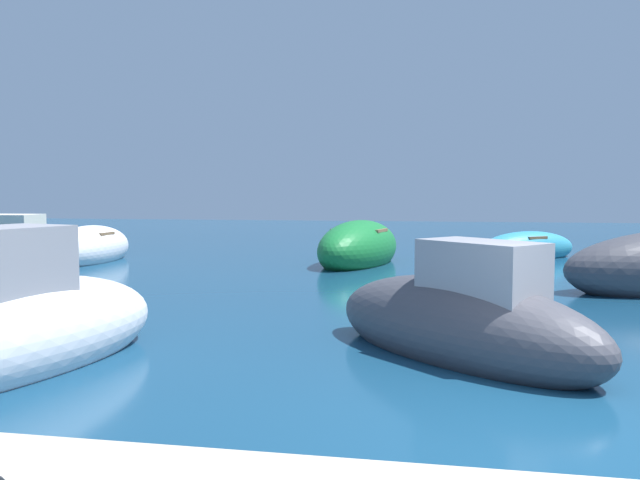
{
  "coord_description": "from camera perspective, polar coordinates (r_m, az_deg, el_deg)",
  "views": [
    {
      "loc": [
        -1.33,
        -5.66,
        2.09
      ],
      "look_at": [
        -4.13,
        10.09,
        0.88
      ],
      "focal_mm": 35.61,
      "sensor_mm": 36.0,
      "label": 1
    }
  ],
  "objects": [
    {
      "name": "moored_boat_1",
      "position": [
        20.32,
        -20.02,
        -0.73
      ],
      "size": [
        1.62,
        4.07,
        1.4
      ],
      "rotation": [
        0.0,
        0.0,
        1.59
      ],
      "color": "white",
      "rests_on": "ground"
    },
    {
      "name": "moored_boat_7",
      "position": [
        15.31,
        -26.54,
        -2.28
      ],
      "size": [
        3.25,
        1.49,
        1.88
      ],
      "rotation": [
        0.0,
        0.0,
        3.19
      ],
      "color": "#197233",
      "rests_on": "ground"
    },
    {
      "name": "moored_boat_8",
      "position": [
        21.15,
        18.14,
        -0.72
      ],
      "size": [
        3.67,
        3.05,
        1.1
      ],
      "rotation": [
        0.0,
        0.0,
        3.74
      ],
      "color": "teal",
      "rests_on": "ground"
    },
    {
      "name": "moored_boat_2",
      "position": [
        18.54,
        3.52,
        -0.73
      ],
      "size": [
        2.8,
        4.85,
        1.64
      ],
      "rotation": [
        0.0,
        0.0,
        4.49
      ],
      "color": "#197233",
      "rests_on": "ground"
    },
    {
      "name": "ground",
      "position": [
        6.18,
        22.77,
        -15.79
      ],
      "size": [
        80.0,
        80.0,
        0.0
      ],
      "primitive_type": "plane",
      "color": "navy"
    },
    {
      "name": "moored_boat_3",
      "position": [
        8.31,
        12.57,
        -7.26
      ],
      "size": [
        4.05,
        3.9,
        1.79
      ],
      "rotation": [
        0.0,
        0.0,
        2.4
      ],
      "color": "#3F3F47",
      "rests_on": "ground"
    },
    {
      "name": "moored_boat_4",
      "position": [
        8.27,
        -26.27,
        -7.15
      ],
      "size": [
        2.65,
        4.63,
        2.01
      ],
      "rotation": [
        0.0,
        0.0,
        1.3
      ],
      "color": "white",
      "rests_on": "ground"
    }
  ]
}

